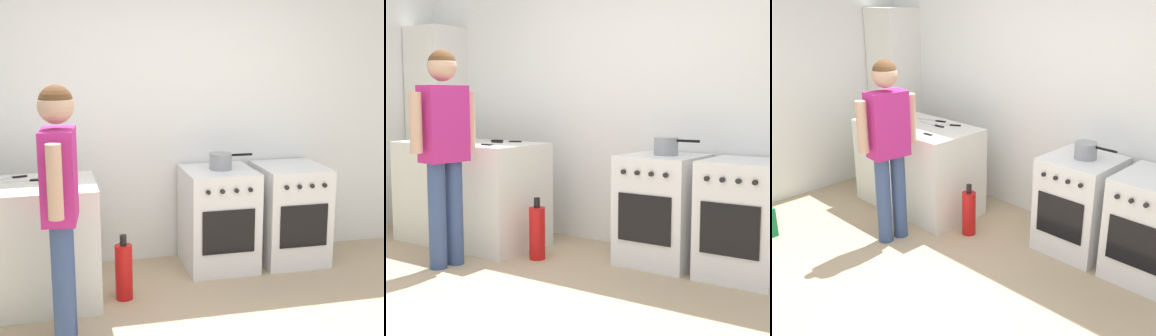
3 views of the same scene
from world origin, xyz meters
TOP-DOWN VIEW (x-y plane):
  - ground_plane at (0.00, 0.00)m, footprint 8.00×8.00m
  - back_wall at (0.00, 1.95)m, footprint 6.00×0.10m
  - counter_unit at (-1.35, 1.20)m, footprint 1.30×0.70m
  - oven_left at (0.35, 1.58)m, footprint 0.58×0.62m
  - oven_right at (1.00, 1.58)m, footprint 0.56×0.62m
  - pot at (0.37, 1.58)m, footprint 0.37×0.19m
  - knife_bread at (-1.34, 1.40)m, footprint 0.34×0.14m
  - knife_paring at (-1.05, 1.41)m, footprint 0.19×0.13m
  - knife_carving at (-1.21, 1.29)m, footprint 0.33×0.05m
  - knife_chef at (-0.89, 1.02)m, footprint 0.31×0.04m
  - person at (-0.96, 0.55)m, footprint 0.24×0.57m
  - fire_extinguisher at (-0.52, 1.10)m, footprint 0.13×0.13m
  - larder_cabinet at (-2.30, 1.68)m, footprint 0.48×0.44m

SIDE VIEW (x-z plane):
  - ground_plane at x=0.00m, z-range 0.00..0.00m
  - fire_extinguisher at x=-0.52m, z-range -0.03..0.47m
  - oven_right at x=1.00m, z-range 0.00..0.85m
  - oven_left at x=0.35m, z-range 0.00..0.85m
  - counter_unit at x=-1.35m, z-range 0.00..0.90m
  - knife_bread at x=-1.34m, z-range 0.90..0.91m
  - knife_carving at x=-1.21m, z-range 0.90..0.91m
  - knife_chef at x=-0.89m, z-range 0.90..0.91m
  - knife_paring at x=-1.05m, z-range 0.90..0.91m
  - pot at x=0.37m, z-range 0.85..0.99m
  - person at x=-0.96m, z-range 0.16..1.80m
  - larder_cabinet at x=-2.30m, z-range 0.00..2.00m
  - back_wall at x=0.00m, z-range 0.00..2.60m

